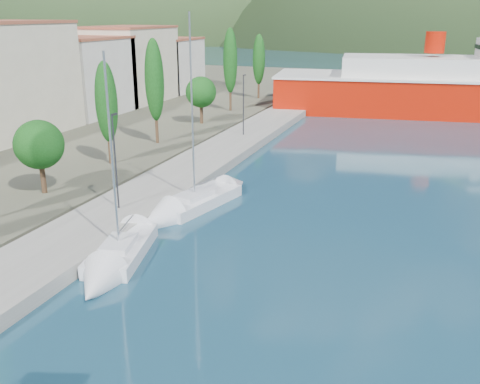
% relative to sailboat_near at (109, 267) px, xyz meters
% --- Properties ---
extents(ground, '(1400.00, 1400.00, 0.00)m').
position_rel_sailboat_near_xyz_m(ground, '(5.33, 110.85, -0.32)').
color(ground, navy).
extents(quay, '(5.00, 88.00, 0.80)m').
position_rel_sailboat_near_xyz_m(quay, '(-3.67, 16.85, 0.08)').
color(quay, gray).
rests_on(quay, ground).
extents(town_buildings, '(9.20, 69.20, 11.30)m').
position_rel_sailboat_near_xyz_m(town_buildings, '(-26.67, 27.76, 5.25)').
color(town_buildings, '#BEB89C').
rests_on(town_buildings, land_strip).
extents(tree_row, '(3.46, 62.40, 11.05)m').
position_rel_sailboat_near_xyz_m(tree_row, '(-10.40, 21.81, 5.45)').
color(tree_row, '#47301E').
rests_on(tree_row, land_strip).
extents(lamp_posts, '(0.15, 47.24, 6.06)m').
position_rel_sailboat_near_xyz_m(lamp_posts, '(-3.67, 6.63, 3.76)').
color(lamp_posts, '#2D2D33').
rests_on(lamp_posts, quay).
extents(sailboat_near, '(4.47, 8.66, 11.94)m').
position_rel_sailboat_near_xyz_m(sailboat_near, '(0.00, 0.00, 0.00)').
color(sailboat_near, silver).
rests_on(sailboat_near, ground).
extents(sailboat_mid, '(4.59, 9.88, 13.76)m').
position_rel_sailboat_near_xyz_m(sailboat_mid, '(-0.48, 8.57, 0.01)').
color(sailboat_mid, silver).
rests_on(sailboat_mid, ground).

